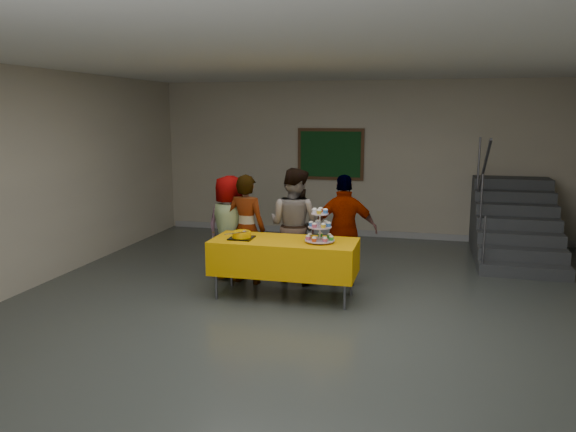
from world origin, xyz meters
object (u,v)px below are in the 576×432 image
schoolchild_c (294,225)px  cupcake_stand (320,229)px  bear_cake (242,234)px  staircase (513,227)px  schoolchild_b (246,229)px  schoolchild_d (345,230)px  bake_table (284,256)px  schoolchild_a (229,227)px  noticeboard (330,154)px

schoolchild_c → cupcake_stand: bearing=141.6°
bear_cake → staircase: 4.96m
schoolchild_b → schoolchild_d: schoolchild_d is taller
bear_cake → schoolchild_d: size_ratio=0.23×
bake_table → schoolchild_c: 0.80m
schoolchild_a → schoolchild_b: 0.34m
bake_table → staircase: bearing=44.3°
staircase → noticeboard: 3.59m
schoolchild_a → staircase: staircase is taller
bake_table → schoolchild_a: schoolchild_a is taller
schoolchild_d → cupcake_stand: bearing=63.7°
staircase → noticeboard: (-3.31, 0.84, 1.11)m
bake_table → schoolchild_b: bearing=143.3°
cupcake_stand → staircase: (2.74, 3.16, -0.46)m
cupcake_stand → bear_cake: 1.04m
schoolchild_a → schoolchild_d: size_ratio=0.97×
bake_table → schoolchild_d: bearing=47.5°
cupcake_stand → staircase: bearing=49.0°
schoolchild_a → schoolchild_b: schoolchild_b is taller
schoolchild_c → schoolchild_d: size_ratio=1.05×
bear_cake → schoolchild_d: (1.24, 0.80, -0.05)m
schoolchild_b → staircase: size_ratio=0.65×
bear_cake → schoolchild_b: (-0.12, 0.57, -0.05)m
bear_cake → schoolchild_c: size_ratio=0.22×
cupcake_stand → schoolchild_c: size_ratio=0.27×
schoolchild_c → schoolchild_d: schoolchild_c is taller
schoolchild_b → staircase: bearing=-139.5°
schoolchild_d → staircase: staircase is taller
staircase → noticeboard: size_ratio=1.85×
cupcake_stand → bear_cake: bearing=-178.1°
bear_cake → staircase: size_ratio=0.15×
cupcake_stand → schoolchild_d: size_ratio=0.29×
bear_cake → schoolchild_c: bearing=57.8°
schoolchild_c → staircase: staircase is taller
staircase → schoolchild_d: bearing=-136.6°
schoolchild_b → schoolchild_d: 1.38m
staircase → bear_cake: bearing=-139.8°
bear_cake → schoolchild_d: schoolchild_d is taller
noticeboard → bear_cake: bearing=-96.6°
noticeboard → schoolchild_b: bearing=-99.7°
schoolchild_d → noticeboard: size_ratio=1.20×
bake_table → bear_cake: size_ratio=5.25×
schoolchild_c → schoolchild_a: bearing=23.7°
cupcake_stand → schoolchild_d: 0.81m
schoolchild_c → schoolchild_d: bearing=-163.4°
bear_cake → noticeboard: size_ratio=0.28×
schoolchild_b → staircase: (3.90, 2.63, -0.29)m
cupcake_stand → noticeboard: 4.09m
schoolchild_d → noticeboard: 3.42m
schoolchild_a → schoolchild_c: bearing=-161.5°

